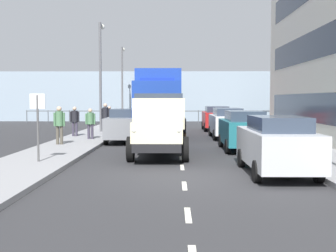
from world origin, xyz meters
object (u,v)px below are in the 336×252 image
at_px(pedestrian_by_lamp, 75,119).
at_px(street_sign, 38,115).
at_px(pedestrian_near_railing, 59,122).
at_px(car_white_kerbside_2, 227,122).
at_px(lorry_cargo_blue, 159,102).
at_px(car_teal_kerbside_1, 244,130).
at_px(pedestrian_strolling, 90,121).
at_px(truck_vintage_cream, 159,126).
at_px(pedestrian_with_bag, 109,116).
at_px(car_red_kerbside_3, 216,118).
at_px(lamp_post_promenade, 101,67).
at_px(car_grey_oppositeside_0, 126,125).
at_px(pedestrian_couple_b, 105,116).
at_px(lamp_post_far, 122,78).
at_px(car_silver_kerbside_near, 277,144).

relative_size(pedestrian_by_lamp, street_sign, 0.73).
bearing_deg(pedestrian_near_railing, car_white_kerbside_2, -149.42).
distance_m(lorry_cargo_blue, car_teal_kerbside_1, 7.44).
distance_m(pedestrian_near_railing, street_sign, 5.46).
xyz_separation_m(pedestrian_near_railing, pedestrian_strolling, (-0.88, -2.74, -0.10)).
bearing_deg(truck_vintage_cream, pedestrian_with_bag, -72.39).
xyz_separation_m(car_red_kerbside_3, pedestrian_near_railing, (8.25, 10.94, 0.28)).
bearing_deg(lorry_cargo_blue, lamp_post_promenade, -35.57).
xyz_separation_m(car_red_kerbside_3, car_grey_oppositeside_0, (5.49, 8.29, 0.00)).
xyz_separation_m(car_grey_oppositeside_0, pedestrian_couple_b, (1.70, -3.88, 0.33)).
bearing_deg(car_white_kerbside_2, lamp_post_far, -62.11).
height_order(car_grey_oppositeside_0, lamp_post_promenade, lamp_post_promenade).
bearing_deg(car_teal_kerbside_1, pedestrian_with_bag, -52.13).
relative_size(car_red_kerbside_3, lamp_post_promenade, 0.55).
xyz_separation_m(car_silver_kerbside_near, pedestrian_couple_b, (7.19, -13.41, 0.33)).
distance_m(car_teal_kerbside_1, car_grey_oppositeside_0, 6.55).
relative_size(pedestrian_strolling, pedestrian_with_bag, 0.98).
distance_m(lorry_cargo_blue, pedestrian_couple_b, 3.63).
bearing_deg(pedestrian_strolling, car_grey_oppositeside_0, 177.28).
xyz_separation_m(lorry_cargo_blue, pedestrian_by_lamp, (4.70, 0.92, -0.96)).
distance_m(car_grey_oppositeside_0, lamp_post_promenade, 6.75).
xyz_separation_m(lamp_post_far, street_sign, (-0.17, 24.79, -2.48)).
height_order(car_white_kerbside_2, pedestrian_near_railing, pedestrian_near_railing).
relative_size(car_red_kerbside_3, car_grey_oppositeside_0, 0.88).
height_order(pedestrian_by_lamp, pedestrian_couple_b, pedestrian_couple_b).
xyz_separation_m(pedestrian_near_railing, lamp_post_far, (-0.56, -19.40, 2.98)).
relative_size(car_silver_kerbside_near, pedestrian_by_lamp, 2.56).
bearing_deg(car_grey_oppositeside_0, pedestrian_couple_b, -66.39).
xyz_separation_m(car_grey_oppositeside_0, street_sign, (2.02, 8.03, 0.79)).
height_order(car_white_kerbside_2, pedestrian_strolling, pedestrian_strolling).
xyz_separation_m(car_red_kerbside_3, pedestrian_strolling, (7.37, 8.20, 0.18)).
bearing_deg(car_grey_oppositeside_0, car_red_kerbside_3, -123.50).
distance_m(pedestrian_strolling, pedestrian_couple_b, 3.80).
bearing_deg(truck_vintage_cream, pedestrian_by_lamp, -56.36).
bearing_deg(lamp_post_far, pedestrian_with_bag, 92.40).
bearing_deg(pedestrian_couple_b, car_white_kerbside_2, 167.04).
xyz_separation_m(car_white_kerbside_2, lamp_post_far, (7.69, -14.53, 3.27)).
height_order(truck_vintage_cream, street_sign, truck_vintage_cream).
bearing_deg(pedestrian_strolling, pedestrian_by_lamp, -54.10).
height_order(car_teal_kerbside_1, lamp_post_promenade, lamp_post_promenade).
bearing_deg(car_teal_kerbside_1, pedestrian_near_railing, -6.34).
height_order(lorry_cargo_blue, street_sign, lorry_cargo_blue).
bearing_deg(lamp_post_far, pedestrian_near_railing, 88.33).
bearing_deg(pedestrian_by_lamp, street_sign, 96.17).
bearing_deg(pedestrian_by_lamp, truck_vintage_cream, 123.64).
height_order(truck_vintage_cream, lamp_post_far, lamp_post_far).
distance_m(car_white_kerbside_2, pedestrian_couple_b, 7.38).
xyz_separation_m(car_silver_kerbside_near, lamp_post_promenade, (7.71, -14.95, 3.36)).
relative_size(car_white_kerbside_2, pedestrian_near_railing, 2.56).
distance_m(car_grey_oppositeside_0, pedestrian_strolling, 1.89).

